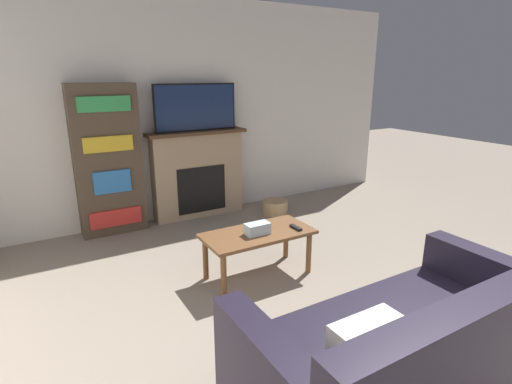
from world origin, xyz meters
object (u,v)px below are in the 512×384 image
Objects in this scene: tv at (196,107)px; couch at (409,362)px; coffee_table at (258,238)px; storage_basket at (275,207)px; bookshelf at (108,161)px; fireplace at (198,174)px.

couch is at bearing -94.11° from tv.
coffee_table is 1.74m from storage_basket.
bookshelf reaches higher than storage_basket.
bookshelf reaches higher than couch.
tv is at bearing 0.13° from bookshelf.
fireplace is 0.75× the size of bookshelf.
couch is 1.74m from coffee_table.
fireplace reaches higher than couch.
coffee_table is (-0.18, -1.82, -0.19)m from fireplace.
coffee_table is (-0.18, -1.80, -1.03)m from tv.
fireplace is 0.70× the size of couch.
coffee_table is at bearing 87.44° from couch.
storage_basket is at bearing -27.68° from fireplace.
coffee_table is 2.07m from bookshelf.
coffee_table is 0.59× the size of bookshelf.
tv is (0.00, -0.02, 0.84)m from fireplace.
tv is 3.14× the size of storage_basket.
coffee_table is at bearing -128.36° from storage_basket.
storage_basket is (1.15, 3.08, -0.22)m from couch.
storage_basket is (0.89, -0.47, -0.47)m from fireplace.
coffee_table reaches higher than storage_basket.
fireplace is at bearing 1.17° from bookshelf.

